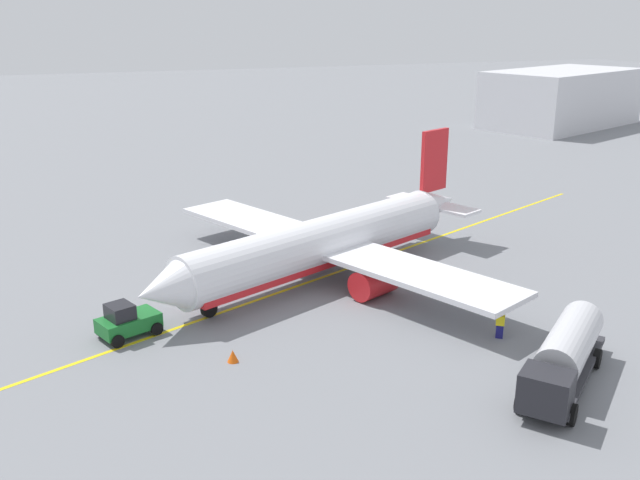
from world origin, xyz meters
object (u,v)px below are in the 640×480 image
(airplane, at_px, (325,243))
(pushback_tug, at_px, (127,321))
(safety_cone_nose, at_px, (233,356))
(refueling_worker, at_px, (500,325))
(fuel_tanker, at_px, (565,355))

(airplane, height_order, pushback_tug, airplane)
(safety_cone_nose, bearing_deg, pushback_tug, -46.59)
(refueling_worker, distance_m, safety_cone_nose, 16.20)
(pushback_tug, relative_size, refueling_worker, 2.39)
(fuel_tanker, bearing_deg, refueling_worker, -91.52)
(airplane, height_order, safety_cone_nose, airplane)
(airplane, xyz_separation_m, safety_cone_nose, (9.74, 10.86, -2.27))
(fuel_tanker, bearing_deg, pushback_tug, -34.03)
(airplane, distance_m, safety_cone_nose, 14.76)
(refueling_worker, bearing_deg, fuel_tanker, 88.48)
(pushback_tug, relative_size, safety_cone_nose, 5.67)
(fuel_tanker, xyz_separation_m, safety_cone_nose, (15.81, -8.68, -1.37))
(pushback_tug, xyz_separation_m, safety_cone_nose, (-5.22, 5.52, -0.65))
(fuel_tanker, relative_size, safety_cone_nose, 13.49)
(safety_cone_nose, bearing_deg, fuel_tanker, 151.23)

